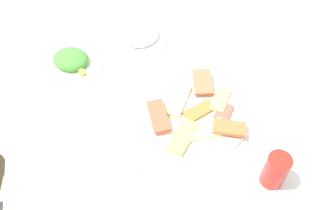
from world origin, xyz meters
The scene contains 9 objects.
ground_plane centered at (0.00, 0.00, 0.00)m, with size 6.00×6.00×0.00m, color #A1A69C.
dining_table centered at (0.00, 0.00, 0.68)m, with size 1.00×0.92×0.77m.
pide_platter centered at (-0.06, -0.14, 0.78)m, with size 0.35×0.35×0.04m.
salad_plate_greens centered at (0.26, 0.24, 0.79)m, with size 0.23×0.23×0.06m.
salad_plate_rice centered at (0.34, -0.03, 0.79)m, with size 0.21×0.21×0.06m.
soda_can centered at (-0.33, -0.29, 0.83)m, with size 0.07×0.07×0.12m, color red.
paper_napkin centered at (-0.13, 0.13, 0.77)m, with size 0.15×0.15×0.00m, color white.
fork centered at (-0.13, 0.11, 0.78)m, with size 0.20×0.01×0.01m, color silver.
spoon centered at (-0.13, 0.15, 0.78)m, with size 0.17×0.02×0.01m, color silver.
Camera 1 is at (-0.71, 0.10, 1.73)m, focal length 38.42 mm.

